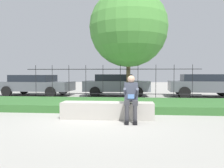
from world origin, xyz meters
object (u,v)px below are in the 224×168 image
(car_parked_left, at_px, (35,84))
(stone_bench, at_px, (107,111))
(car_parked_center, at_px, (116,84))
(car_parked_right, at_px, (204,85))
(person_seated_reader, at_px, (131,96))
(tree_behind_fence, at_px, (128,28))

(car_parked_left, bearing_deg, stone_bench, -46.92)
(stone_bench, xyz_separation_m, car_parked_left, (-5.22, 6.59, 0.48))
(car_parked_center, relative_size, car_parked_right, 0.97)
(person_seated_reader, relative_size, tree_behind_fence, 0.23)
(person_seated_reader, height_order, car_parked_left, person_seated_reader)
(stone_bench, height_order, car_parked_right, car_parked_right)
(stone_bench, bearing_deg, car_parked_right, 53.64)
(stone_bench, distance_m, tree_behind_fence, 5.90)
(car_parked_center, height_order, tree_behind_fence, tree_behind_fence)
(person_seated_reader, distance_m, car_parked_center, 7.20)
(stone_bench, height_order, car_parked_center, car_parked_center)
(person_seated_reader, xyz_separation_m, car_parked_left, (-5.93, 6.91, -0.02))
(person_seated_reader, height_order, tree_behind_fence, tree_behind_fence)
(person_seated_reader, height_order, car_parked_right, car_parked_right)
(car_parked_left, height_order, tree_behind_fence, tree_behind_fence)
(person_seated_reader, bearing_deg, tree_behind_fence, 91.75)
(car_parked_center, distance_m, tree_behind_fence, 3.68)
(car_parked_right, height_order, car_parked_left, car_parked_right)
(tree_behind_fence, bearing_deg, person_seated_reader, -88.25)
(car_parked_center, distance_m, car_parked_left, 5.01)
(stone_bench, relative_size, car_parked_center, 0.69)
(car_parked_right, bearing_deg, tree_behind_fence, -152.47)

